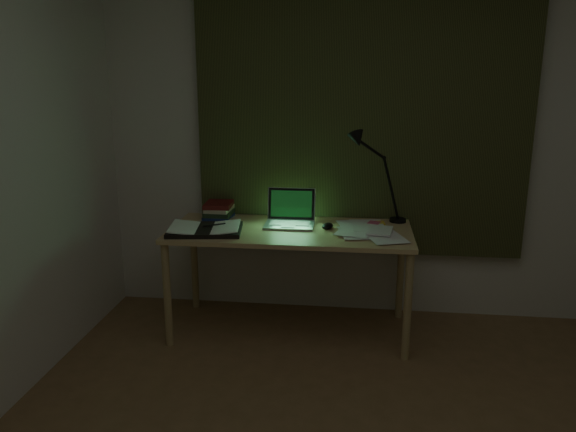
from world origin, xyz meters
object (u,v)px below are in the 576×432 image
desk (290,281)px  book_stack (219,210)px  loose_papers (371,231)px  desk_lamp (400,178)px  laptop (289,209)px  open_textbook (205,229)px

desk → book_stack: size_ratio=7.23×
loose_papers → desk_lamp: bearing=57.0°
desk → laptop: size_ratio=4.30×
laptop → open_textbook: bearing=-159.8°
desk → book_stack: 0.69m
open_textbook → desk: bearing=5.4°
desk → desk_lamp: bearing=21.3°
laptop → open_textbook: 0.55m
desk → loose_papers: size_ratio=4.30×
book_stack → desk_lamp: 1.23m
loose_papers → book_stack: bearing=168.0°
laptop → loose_papers: size_ratio=1.00×
open_textbook → loose_papers: bearing=-1.5°
open_textbook → desk_lamp: bearing=10.1°
laptop → desk_lamp: bearing=15.3°
open_textbook → desk_lamp: 1.31m
desk_lamp → open_textbook: bearing=-173.1°
desk → book_stack: bearing=157.9°
laptop → loose_papers: laptop is taller
book_stack → desk_lamp: desk_lamp is taller
laptop → open_textbook: laptop is taller
laptop → book_stack: size_ratio=1.68×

